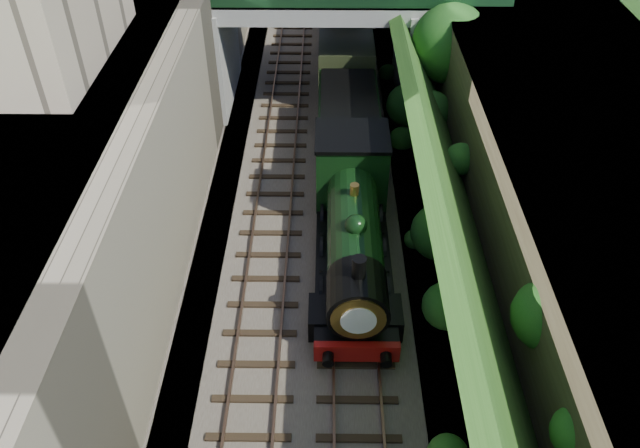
# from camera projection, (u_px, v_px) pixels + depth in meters

# --- Properties ---
(trackbed) EXTENTS (10.00, 90.00, 0.20)m
(trackbed) POSITION_uv_depth(u_px,v_px,m) (322.00, 136.00, 30.93)
(trackbed) COLOR #473F38
(trackbed) RESTS_ON ground
(retaining_wall) EXTENTS (1.00, 90.00, 7.00)m
(retaining_wall) POSITION_uv_depth(u_px,v_px,m) (203.00, 72.00, 28.81)
(retaining_wall) COLOR #756B56
(retaining_wall) RESTS_ON ground
(street_plateau_left) EXTENTS (6.00, 90.00, 7.00)m
(street_plateau_left) POSITION_uv_depth(u_px,v_px,m) (128.00, 72.00, 28.84)
(street_plateau_left) COLOR #262628
(street_plateau_left) RESTS_ON ground
(street_plateau_right) EXTENTS (8.00, 90.00, 6.25)m
(street_plateau_right) POSITION_uv_depth(u_px,v_px,m) (527.00, 81.00, 28.92)
(street_plateau_right) COLOR #262628
(street_plateau_right) RESTS_ON ground
(embankment_slope) EXTENTS (4.53, 90.00, 6.36)m
(embankment_slope) POSITION_uv_depth(u_px,v_px,m) (433.00, 105.00, 27.93)
(embankment_slope) COLOR #1E4714
(embankment_slope) RESTS_ON ground
(track_left) EXTENTS (2.50, 90.00, 0.20)m
(track_left) POSITION_uv_depth(u_px,v_px,m) (282.00, 133.00, 30.86)
(track_left) COLOR black
(track_left) RESTS_ON trackbed
(track_right) EXTENTS (2.50, 90.00, 0.20)m
(track_right) POSITION_uv_depth(u_px,v_px,m) (346.00, 134.00, 30.83)
(track_right) COLOR black
(track_right) RESTS_ON trackbed
(road_bridge) EXTENTS (16.00, 6.40, 7.25)m
(road_bridge) POSITION_uv_depth(u_px,v_px,m) (342.00, 27.00, 31.46)
(road_bridge) COLOR gray
(road_bridge) RESTS_ON ground
(building_near) EXTENTS (4.00, 8.00, 4.00)m
(building_near) POSITION_uv_depth(u_px,v_px,m) (36.00, 0.00, 20.71)
(building_near) COLOR gray
(building_near) RESTS_ON street_plateau_left
(tree) EXTENTS (3.60, 3.80, 6.60)m
(tree) POSITION_uv_depth(u_px,v_px,m) (452.00, 46.00, 28.34)
(tree) COLOR black
(tree) RESTS_ON ground
(locomotive) EXTENTS (3.10, 10.23, 3.83)m
(locomotive) POSITION_uv_depth(u_px,v_px,m) (353.00, 227.00, 22.72)
(locomotive) COLOR black
(locomotive) RESTS_ON trackbed
(tender) EXTENTS (2.70, 6.00, 3.05)m
(tender) POSITION_uv_depth(u_px,v_px,m) (348.00, 129.00, 28.56)
(tender) COLOR black
(tender) RESTS_ON trackbed
(coach_front) EXTENTS (2.90, 18.00, 3.70)m
(coach_front) POSITION_uv_depth(u_px,v_px,m) (343.00, 15.00, 37.98)
(coach_front) COLOR black
(coach_front) RESTS_ON trackbed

